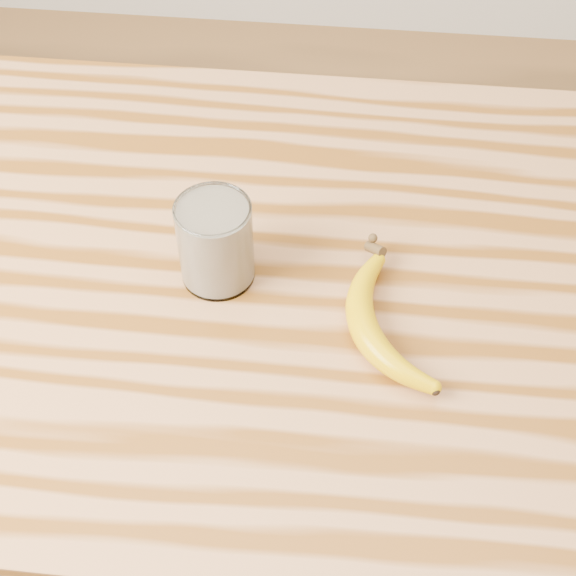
# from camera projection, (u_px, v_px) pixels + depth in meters

# --- Properties ---
(table) EXTENTS (1.20, 0.80, 0.90)m
(table) POSITION_uv_depth(u_px,v_px,m) (309.00, 332.00, 1.08)
(table) COLOR #AD7545
(table) RESTS_ON ground
(smoothie_glass) EXTENTS (0.09, 0.09, 0.11)m
(smoothie_glass) POSITION_uv_depth(u_px,v_px,m) (216.00, 242.00, 0.93)
(smoothie_glass) COLOR white
(smoothie_glass) RESTS_ON table
(banana) EXTENTS (0.19, 0.30, 0.03)m
(banana) POSITION_uv_depth(u_px,v_px,m) (363.00, 328.00, 0.90)
(banana) COLOR #D4A300
(banana) RESTS_ON table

